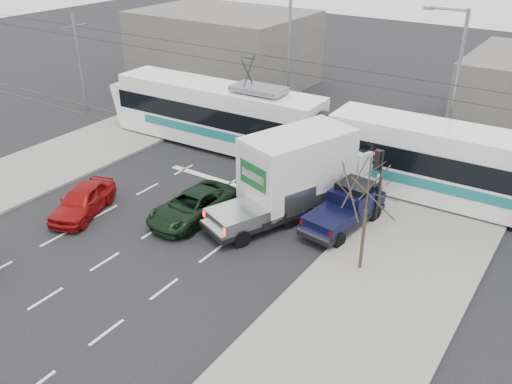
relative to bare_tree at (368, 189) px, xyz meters
The scene contains 16 objects.
ground 8.85m from the bare_tree, 161.79° to the right, with size 120.00×120.00×0.00m, color black.
sidewalk_right 4.69m from the bare_tree, 60.75° to the right, with size 6.00×60.00×0.15m, color gray.
sidewalk_left 20.11m from the bare_tree, behind, with size 6.00×60.00×0.15m, color gray.
rails 11.33m from the bare_tree, 135.38° to the left, with size 60.00×1.60×0.03m, color #33302D.
building_left 29.11m from the bare_tree, 137.92° to the left, with size 14.00×10.00×6.00m, color #65605B.
bare_tree is the anchor object (origin of this frame).
traffic_signal 4.28m from the bare_tree, 105.76° to the left, with size 0.44×0.44×3.60m.
street_lamp_near 11.58m from the bare_tree, 91.42° to the left, with size 2.38×0.25×9.00m.
street_lamp_far 17.97m from the bare_tree, 131.12° to the left, with size 2.38×0.25×9.00m.
catenary 10.68m from the bare_tree, 135.38° to the left, with size 60.00×0.20×7.00m.
tram 9.81m from the bare_tree, 126.16° to the left, with size 28.86×3.87×5.87m.
silver_pickup 5.95m from the bare_tree, 166.80° to the left, with size 4.08×6.26×2.16m.
box_truck 6.29m from the bare_tree, 140.56° to the left, with size 5.19×8.45×4.00m.
navy_pickup 4.57m from the bare_tree, 124.67° to the left, with size 2.37×5.01×2.03m.
green_car 9.07m from the bare_tree, behind, with size 2.29×4.97×1.38m, color black.
red_car 14.02m from the bare_tree, 166.60° to the right, with size 1.74×4.32×1.47m, color maroon.
Camera 1 is at (14.34, -15.32, 13.26)m, focal length 38.00 mm.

